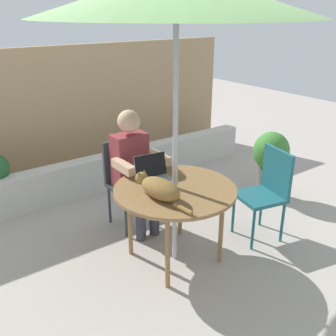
# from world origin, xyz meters

# --- Properties ---
(ground_plane) EXTENTS (14.00, 14.00, 0.00)m
(ground_plane) POSITION_xyz_m (0.00, 0.00, 0.00)
(ground_plane) COLOR #ADA399
(fence_back) EXTENTS (5.32, 0.08, 1.70)m
(fence_back) POSITION_xyz_m (0.00, 2.50, 0.85)
(fence_back) COLOR tan
(fence_back) RESTS_ON ground
(planter_wall_low) EXTENTS (4.79, 0.20, 0.44)m
(planter_wall_low) POSITION_xyz_m (0.00, 1.71, 0.22)
(planter_wall_low) COLOR beige
(planter_wall_low) RESTS_ON ground
(patio_table) EXTENTS (1.05, 1.05, 0.71)m
(patio_table) POSITION_xyz_m (0.00, 0.00, 0.65)
(patio_table) COLOR olive
(patio_table) RESTS_ON ground
(chair_occupied) EXTENTS (0.40, 0.40, 0.90)m
(chair_occupied) POSITION_xyz_m (0.00, 0.83, 0.53)
(chair_occupied) COLOR #33383F
(chair_occupied) RESTS_ON ground
(chair_empty) EXTENTS (0.48, 0.48, 0.90)m
(chair_empty) POSITION_xyz_m (0.96, -0.22, 0.53)
(chair_empty) COLOR #1E606B
(chair_empty) RESTS_ON ground
(person_seated) EXTENTS (0.48, 0.48, 1.24)m
(person_seated) POSITION_xyz_m (0.00, 0.67, 0.70)
(person_seated) COLOR maroon
(person_seated) RESTS_ON ground
(laptop) EXTENTS (0.33, 0.29, 0.21)m
(laptop) POSITION_xyz_m (-0.05, 0.26, 0.77)
(laptop) COLOR gray
(laptop) RESTS_ON patio_table
(cat) EXTENTS (0.24, 0.65, 0.17)m
(cat) POSITION_xyz_m (-0.22, -0.06, 0.79)
(cat) COLOR olive
(cat) RESTS_ON patio_table
(potted_plant_by_chair) EXTENTS (0.42, 0.42, 0.81)m
(potted_plant_by_chair) POSITION_xyz_m (1.69, 0.35, 0.47)
(potted_plant_by_chair) COLOR #595654
(potted_plant_by_chair) RESTS_ON ground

